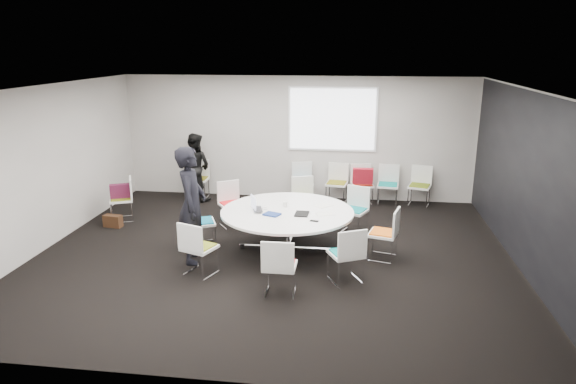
# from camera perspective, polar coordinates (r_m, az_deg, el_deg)

# --- Properties ---
(room_shell) EXTENTS (8.08, 7.08, 2.88)m
(room_shell) POSITION_cam_1_polar(r_m,az_deg,el_deg) (8.40, -1.07, 1.91)
(room_shell) COLOR black
(room_shell) RESTS_ON ground
(conference_table) EXTENTS (2.27, 2.27, 0.73)m
(conference_table) POSITION_cam_1_polar(r_m,az_deg,el_deg) (8.81, -0.09, -3.22)
(conference_table) COLOR silver
(conference_table) RESTS_ON ground
(projection_screen) EXTENTS (1.90, 0.03, 1.35)m
(projection_screen) POSITION_cam_1_polar(r_m,az_deg,el_deg) (11.64, 4.95, 8.05)
(projection_screen) COLOR white
(projection_screen) RESTS_ON room_shell
(chair_ring_a) EXTENTS (0.55, 0.56, 0.88)m
(chair_ring_a) POSITION_cam_1_polar(r_m,az_deg,el_deg) (8.72, 10.54, -5.61)
(chair_ring_a) COLOR silver
(chair_ring_a) RESTS_ON ground
(chair_ring_b) EXTENTS (0.60, 0.59, 0.88)m
(chair_ring_b) POSITION_cam_1_polar(r_m,az_deg,el_deg) (9.80, 7.31, -3.01)
(chair_ring_b) COLOR silver
(chair_ring_b) RESTS_ON ground
(chair_ring_c) EXTENTS (0.59, 0.58, 0.88)m
(chair_ring_c) POSITION_cam_1_polar(r_m,az_deg,el_deg) (10.43, 1.85, -1.72)
(chair_ring_c) COLOR silver
(chair_ring_c) RESTS_ON ground
(chair_ring_d) EXTENTS (0.63, 0.63, 0.88)m
(chair_ring_d) POSITION_cam_1_polar(r_m,az_deg,el_deg) (10.16, -6.20, -2.29)
(chair_ring_d) COLOR silver
(chair_ring_d) RESTS_ON ground
(chair_ring_e) EXTENTS (0.59, 0.60, 0.88)m
(chair_ring_e) POSITION_cam_1_polar(r_m,az_deg,el_deg) (9.23, -9.60, -4.33)
(chair_ring_e) COLOR silver
(chair_ring_e) RESTS_ON ground
(chair_ring_f) EXTENTS (0.59, 0.58, 0.88)m
(chair_ring_f) POSITION_cam_1_polar(r_m,az_deg,el_deg) (8.12, -9.83, -7.24)
(chair_ring_f) COLOR silver
(chair_ring_f) RESTS_ON ground
(chair_ring_g) EXTENTS (0.46, 0.45, 0.88)m
(chair_ring_g) POSITION_cam_1_polar(r_m,az_deg,el_deg) (7.38, -0.93, -9.43)
(chair_ring_g) COLOR silver
(chair_ring_g) RESTS_ON ground
(chair_ring_h) EXTENTS (0.61, 0.61, 0.88)m
(chair_ring_h) POSITION_cam_1_polar(r_m,az_deg,el_deg) (7.82, 6.45, -8.02)
(chair_ring_h) COLOR silver
(chair_ring_h) RESTS_ON ground
(chair_back_a) EXTENTS (0.54, 0.53, 0.88)m
(chair_back_a) POSITION_cam_1_polar(r_m,az_deg,el_deg) (11.71, 1.63, 0.27)
(chair_back_a) COLOR silver
(chair_back_a) RESTS_ON ground
(chair_back_b) EXTENTS (0.52, 0.51, 0.88)m
(chair_back_b) POSITION_cam_1_polar(r_m,az_deg,el_deg) (11.67, 5.42, 0.15)
(chair_back_b) COLOR silver
(chair_back_b) RESTS_ON ground
(chair_back_c) EXTENTS (0.54, 0.53, 0.88)m
(chair_back_c) POSITION_cam_1_polar(r_m,az_deg,el_deg) (11.64, 8.20, 0.02)
(chair_back_c) COLOR silver
(chair_back_c) RESTS_ON ground
(chair_back_d) EXTENTS (0.51, 0.49, 0.88)m
(chair_back_d) POSITION_cam_1_polar(r_m,az_deg,el_deg) (11.69, 10.99, -0.05)
(chair_back_d) COLOR silver
(chair_back_d) RESTS_ON ground
(chair_back_e) EXTENTS (0.56, 0.56, 0.88)m
(chair_back_e) POSITION_cam_1_polar(r_m,az_deg,el_deg) (11.75, 14.35, -0.18)
(chair_back_e) COLOR silver
(chair_back_e) RESTS_ON ground
(chair_spare_left) EXTENTS (0.60, 0.60, 0.88)m
(chair_spare_left) POSITION_cam_1_polar(r_m,az_deg,el_deg) (10.97, -17.91, -1.62)
(chair_spare_left) COLOR silver
(chair_spare_left) RESTS_ON ground
(chair_person_back) EXTENTS (0.47, 0.46, 0.88)m
(chair_person_back) POSITION_cam_1_polar(r_m,az_deg,el_deg) (12.17, -9.93, 0.64)
(chair_person_back) COLOR silver
(chair_person_back) RESTS_ON ground
(person_main) EXTENTS (0.54, 0.75, 1.92)m
(person_main) POSITION_cam_1_polar(r_m,az_deg,el_deg) (8.43, -10.65, -1.43)
(person_main) COLOR black
(person_main) RESTS_ON ground
(person_back) EXTENTS (0.90, 0.80, 1.55)m
(person_back) POSITION_cam_1_polar(r_m,az_deg,el_deg) (11.90, -10.28, 2.76)
(person_back) COLOR black
(person_back) RESTS_ON ground
(laptop) EXTENTS (0.33, 0.41, 0.03)m
(laptop) POSITION_cam_1_polar(r_m,az_deg,el_deg) (8.77, -3.05, -1.97)
(laptop) COLOR #333338
(laptop) RESTS_ON conference_table
(laptop_lid) EXTENTS (0.14, 0.28, 0.22)m
(laptop_lid) POSITION_cam_1_polar(r_m,az_deg,el_deg) (8.78, -3.87, -1.17)
(laptop_lid) COLOR silver
(laptop_lid) RESTS_ON conference_table
(notebook_black) EXTENTS (0.23, 0.31, 0.02)m
(notebook_black) POSITION_cam_1_polar(r_m,az_deg,el_deg) (8.56, 1.54, -2.44)
(notebook_black) COLOR black
(notebook_black) RESTS_ON conference_table
(tablet_folio) EXTENTS (0.32, 0.28, 0.03)m
(tablet_folio) POSITION_cam_1_polar(r_m,az_deg,el_deg) (8.53, -1.80, -2.49)
(tablet_folio) COLOR navy
(tablet_folio) RESTS_ON conference_table
(papers_right) EXTENTS (0.36, 0.36, 0.00)m
(papers_right) POSITION_cam_1_polar(r_m,az_deg,el_deg) (9.05, 4.02, -1.50)
(papers_right) COLOR white
(papers_right) RESTS_ON conference_table
(papers_front) EXTENTS (0.35, 0.30, 0.00)m
(papers_front) POSITION_cam_1_polar(r_m,az_deg,el_deg) (8.61, 4.14, -2.43)
(papers_front) COLOR white
(papers_front) RESTS_ON conference_table
(cup) EXTENTS (0.08, 0.08, 0.09)m
(cup) POSITION_cam_1_polar(r_m,az_deg,el_deg) (8.94, -0.33, -1.38)
(cup) COLOR white
(cup) RESTS_ON conference_table
(phone) EXTENTS (0.15, 0.10, 0.01)m
(phone) POSITION_cam_1_polar(r_m,az_deg,el_deg) (8.24, 2.94, -3.23)
(phone) COLOR black
(phone) RESTS_ON conference_table
(maroon_bag) EXTENTS (0.42, 0.29, 0.28)m
(maroon_bag) POSITION_cam_1_polar(r_m,az_deg,el_deg) (10.87, -18.14, 0.11)
(maroon_bag) COLOR #551632
(maroon_bag) RESTS_ON chair_spare_left
(brown_bag) EXTENTS (0.38, 0.21, 0.24)m
(brown_bag) POSITION_cam_1_polar(r_m,az_deg,el_deg) (10.67, -18.88, -3.07)
(brown_bag) COLOR #341E10
(brown_bag) RESTS_ON ground
(red_jacket) EXTENTS (0.44, 0.17, 0.36)m
(red_jacket) POSITION_cam_1_polar(r_m,az_deg,el_deg) (11.32, 8.31, 1.77)
(red_jacket) COLOR maroon
(red_jacket) RESTS_ON chair_back_c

